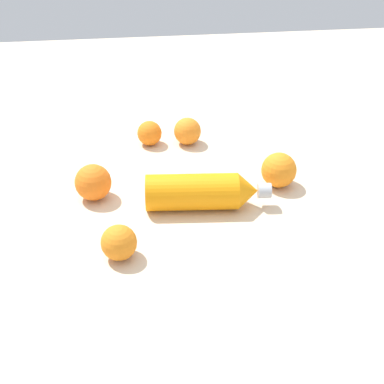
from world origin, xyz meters
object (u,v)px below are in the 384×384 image
at_px(orange_0, 279,170).
at_px(orange_3, 187,131).
at_px(water_bottle, 203,192).
at_px(orange_1, 119,243).
at_px(orange_4, 93,182).
at_px(orange_2, 149,133).

xyz_separation_m(orange_0, orange_3, (0.23, 0.18, -0.00)).
distance_m(orange_0, orange_3, 0.29).
relative_size(water_bottle, orange_1, 3.94).
bearing_deg(orange_3, orange_1, 157.68).
relative_size(orange_0, orange_4, 1.00).
xyz_separation_m(orange_0, orange_1, (-0.21, 0.36, -0.01)).
height_order(water_bottle, orange_4, orange_4).
height_order(orange_2, orange_4, orange_4).
distance_m(orange_1, orange_4, 0.22).
xyz_separation_m(water_bottle, orange_2, (0.30, 0.09, -0.01)).
relative_size(water_bottle, orange_2, 4.26).
bearing_deg(orange_1, orange_0, -59.55).
relative_size(water_bottle, orange_3, 3.84).
bearing_deg(orange_1, orange_4, 13.87).
relative_size(orange_2, orange_3, 0.90).
height_order(orange_1, orange_2, orange_1).
distance_m(water_bottle, orange_3, 0.29).
bearing_deg(water_bottle, orange_3, 94.81).
xyz_separation_m(water_bottle, orange_4, (0.07, 0.23, 0.00)).
bearing_deg(orange_2, orange_4, 150.24).
height_order(orange_2, orange_3, orange_3).
bearing_deg(orange_4, orange_1, -166.13).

